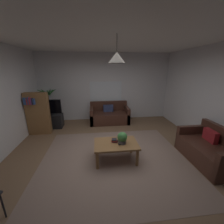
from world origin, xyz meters
TOP-DOWN VIEW (x-y plane):
  - floor at (0.00, 0.00)m, footprint 5.34×5.53m
  - rug at (0.00, -0.20)m, footprint 3.47×3.04m
  - wall_back at (0.00, 2.80)m, footprint 5.46×0.06m
  - wall_right at (2.70, 0.00)m, footprint 0.06×5.53m
  - ceiling at (0.00, 0.00)m, footprint 5.34×5.53m
  - window_pane at (0.03, 2.77)m, footprint 1.32×0.01m
  - couch_under_window at (0.12, 2.30)m, footprint 1.54×0.81m
  - couch_right_side at (2.20, -0.52)m, footprint 0.81×1.39m
  - coffee_table at (0.03, -0.22)m, footprint 1.01×0.66m
  - book_on_table_0 at (0.01, -0.17)m, footprint 0.12×0.09m
  - book_on_table_1 at (0.00, -0.16)m, footprint 0.15×0.13m
  - book_on_table_2 at (0.00, -0.15)m, footprint 0.13×0.13m
  - remote_on_table_0 at (0.15, -0.30)m, footprint 0.16×0.06m
  - remote_on_table_1 at (0.14, -0.17)m, footprint 0.16×0.13m
  - potted_plant_on_table at (0.17, -0.25)m, footprint 0.23×0.23m
  - tv_stand at (-2.12, 2.02)m, footprint 0.90×0.44m
  - tv at (-2.12, 2.00)m, footprint 0.91×0.16m
  - potted_palm_corner at (-2.23, 2.53)m, footprint 0.76×0.92m
  - bookshelf_corner at (-2.30, 1.52)m, footprint 0.70×0.31m
  - pendant_lamp at (0.03, -0.22)m, footprint 0.33×0.33m

SIDE VIEW (x-z plane):
  - floor at x=0.00m, z-range -0.02..0.00m
  - rug at x=0.00m, z-range 0.00..0.01m
  - tv_stand at x=-2.12m, z-range 0.00..0.50m
  - couch_under_window at x=0.12m, z-range -0.13..0.69m
  - couch_right_side at x=2.20m, z-range -0.13..0.69m
  - coffee_table at x=0.03m, z-range 0.15..0.60m
  - book_on_table_0 at x=0.01m, z-range 0.45..0.47m
  - remote_on_table_0 at x=0.15m, z-range 0.45..0.47m
  - remote_on_table_1 at x=0.14m, z-range 0.45..0.47m
  - book_on_table_1 at x=0.00m, z-range 0.47..0.49m
  - book_on_table_2 at x=0.00m, z-range 0.49..0.52m
  - potted_plant_on_table at x=0.17m, z-range 0.46..0.74m
  - bookshelf_corner at x=-2.30m, z-range 0.02..1.42m
  - potted_palm_corner at x=-2.23m, z-range -0.03..1.47m
  - tv at x=-2.12m, z-range 0.51..1.07m
  - window_pane at x=0.03m, z-range 0.71..1.61m
  - wall_back at x=0.00m, z-range 0.00..2.74m
  - wall_right at x=2.70m, z-range 0.00..2.74m
  - pendant_lamp at x=0.03m, z-range 2.05..2.58m
  - ceiling at x=0.00m, z-range 2.74..2.76m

